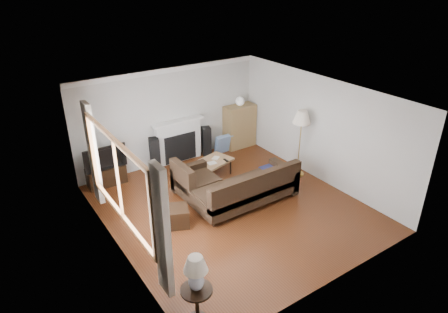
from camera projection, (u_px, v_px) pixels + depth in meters
room at (232, 155)px, 8.08m from camera, size 5.10×5.60×2.54m
window at (118, 179)px, 6.56m from camera, size 0.12×2.74×1.54m
curtain_near at (162, 232)px, 5.52m from camera, size 0.10×0.35×2.10m
curtain_far at (93, 154)px, 7.78m from camera, size 0.10×0.35×2.10m
fireplace at (179, 141)px, 10.41m from camera, size 1.40×0.26×1.15m
tv_stand at (106, 176)px, 9.44m from camera, size 0.89×0.40×0.44m
television at (104, 156)px, 9.22m from camera, size 0.98×0.13×0.57m
speaker_left at (155, 154)px, 10.04m from camera, size 0.30×0.34×0.85m
speaker_right at (206, 141)px, 10.82m from camera, size 0.29×0.32×0.80m
bookshelf at (240, 126)px, 11.25m from camera, size 0.89×0.42×1.22m
globe_lamp at (240, 101)px, 10.93m from camera, size 0.25×0.25×0.25m
sectional_sofa at (246, 187)px, 8.60m from camera, size 2.52×1.84×0.82m
coffee_table at (210, 170)px, 9.71m from camera, size 1.24×0.88×0.44m
footstool at (177, 216)px, 7.98m from camera, size 0.60×0.60×0.39m
floor_lamp at (300, 143)px, 9.62m from camera, size 0.47×0.47×1.67m
side_table at (197, 304)px, 5.79m from camera, size 0.47×0.47×0.59m
table_lamp at (196, 274)px, 5.54m from camera, size 0.35×0.35×0.57m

